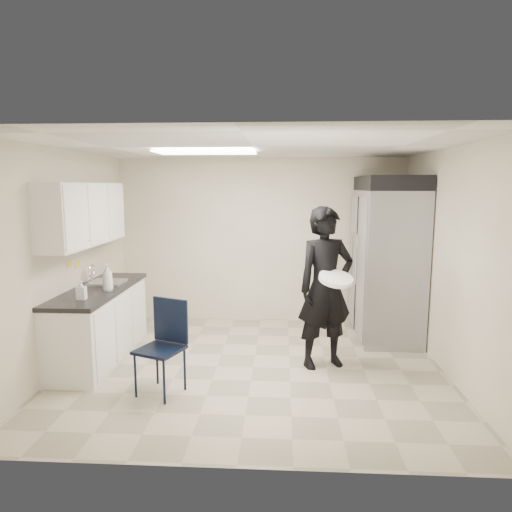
# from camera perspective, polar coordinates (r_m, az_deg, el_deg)

# --- Properties ---
(floor) EXTENTS (4.50, 4.50, 0.00)m
(floor) POSITION_cam_1_polar(r_m,az_deg,el_deg) (5.66, -0.36, -13.71)
(floor) COLOR #B0A28A
(floor) RESTS_ON ground
(ceiling) EXTENTS (4.50, 4.50, 0.00)m
(ceiling) POSITION_cam_1_polar(r_m,az_deg,el_deg) (5.25, -0.39, 13.51)
(ceiling) COLOR white
(ceiling) RESTS_ON back_wall
(back_wall) EXTENTS (4.50, 0.00, 4.50)m
(back_wall) POSITION_cam_1_polar(r_m,az_deg,el_deg) (7.28, 0.65, 1.96)
(back_wall) COLOR beige
(back_wall) RESTS_ON floor
(left_wall) EXTENTS (0.00, 4.00, 4.00)m
(left_wall) POSITION_cam_1_polar(r_m,az_deg,el_deg) (5.89, -22.77, -0.37)
(left_wall) COLOR beige
(left_wall) RESTS_ON floor
(right_wall) EXTENTS (0.00, 4.00, 4.00)m
(right_wall) POSITION_cam_1_polar(r_m,az_deg,el_deg) (5.63, 23.14, -0.79)
(right_wall) COLOR beige
(right_wall) RESTS_ON floor
(ceiling_panel) EXTENTS (1.20, 0.60, 0.02)m
(ceiling_panel) POSITION_cam_1_polar(r_m,az_deg,el_deg) (5.71, -6.29, 12.78)
(ceiling_panel) COLOR white
(ceiling_panel) RESTS_ON ceiling
(lower_counter) EXTENTS (0.60, 1.90, 0.86)m
(lower_counter) POSITION_cam_1_polar(r_m,az_deg,el_deg) (6.14, -18.92, -8.15)
(lower_counter) COLOR silver
(lower_counter) RESTS_ON floor
(countertop) EXTENTS (0.64, 1.95, 0.05)m
(countertop) POSITION_cam_1_polar(r_m,az_deg,el_deg) (6.02, -19.13, -4.00)
(countertop) COLOR black
(countertop) RESTS_ON lower_counter
(sink) EXTENTS (0.42, 0.40, 0.14)m
(sink) POSITION_cam_1_polar(r_m,az_deg,el_deg) (6.25, -18.09, -3.64)
(sink) COLOR gray
(sink) RESTS_ON countertop
(faucet) EXTENTS (0.02, 0.02, 0.24)m
(faucet) POSITION_cam_1_polar(r_m,az_deg,el_deg) (6.29, -19.85, -2.25)
(faucet) COLOR silver
(faucet) RESTS_ON countertop
(upper_cabinets) EXTENTS (0.35, 1.80, 0.75)m
(upper_cabinets) POSITION_cam_1_polar(r_m,az_deg,el_deg) (5.94, -20.71, 4.92)
(upper_cabinets) COLOR silver
(upper_cabinets) RESTS_ON left_wall
(towel_dispenser) EXTENTS (0.22, 0.30, 0.35)m
(towel_dispenser) POSITION_cam_1_polar(r_m,az_deg,el_deg) (7.04, -17.32, 3.94)
(towel_dispenser) COLOR black
(towel_dispenser) RESTS_ON left_wall
(notice_sticker_left) EXTENTS (0.00, 0.12, 0.07)m
(notice_sticker_left) POSITION_cam_1_polar(r_m,az_deg,el_deg) (5.99, -22.26, -0.97)
(notice_sticker_left) COLOR yellow
(notice_sticker_left) RESTS_ON left_wall
(notice_sticker_right) EXTENTS (0.00, 0.12, 0.07)m
(notice_sticker_right) POSITION_cam_1_polar(r_m,az_deg,el_deg) (6.18, -21.44, -1.03)
(notice_sticker_right) COLOR yellow
(notice_sticker_right) RESTS_ON left_wall
(commercial_fridge) EXTENTS (0.80, 1.35, 2.10)m
(commercial_fridge) POSITION_cam_1_polar(r_m,az_deg,el_deg) (6.76, 16.04, -1.07)
(commercial_fridge) COLOR gray
(commercial_fridge) RESTS_ON floor
(fridge_compressor) EXTENTS (0.80, 1.35, 0.20)m
(fridge_compressor) POSITION_cam_1_polar(r_m,az_deg,el_deg) (6.67, 16.46, 8.72)
(fridge_compressor) COLOR black
(fridge_compressor) RESTS_ON commercial_fridge
(folding_chair) EXTENTS (0.55, 0.55, 0.96)m
(folding_chair) POSITION_cam_1_polar(r_m,az_deg,el_deg) (4.94, -11.95, -11.41)
(folding_chair) COLOR black
(folding_chair) RESTS_ON floor
(man_tuxedo) EXTENTS (0.83, 0.70, 1.93)m
(man_tuxedo) POSITION_cam_1_polar(r_m,az_deg,el_deg) (5.49, 8.68, -3.96)
(man_tuxedo) COLOR black
(man_tuxedo) RESTS_ON floor
(bucket_lid) EXTENTS (0.51, 0.51, 0.05)m
(bucket_lid) POSITION_cam_1_polar(r_m,az_deg,el_deg) (5.24, 9.96, -2.81)
(bucket_lid) COLOR silver
(bucket_lid) RESTS_ON man_tuxedo
(soap_bottle_a) EXTENTS (0.15, 0.15, 0.33)m
(soap_bottle_a) POSITION_cam_1_polar(r_m,az_deg,el_deg) (5.78, -18.08, -2.55)
(soap_bottle_a) COLOR white
(soap_bottle_a) RESTS_ON countertop
(soap_bottle_b) EXTENTS (0.10, 0.11, 0.22)m
(soap_bottle_b) POSITION_cam_1_polar(r_m,az_deg,el_deg) (5.45, -21.00, -3.98)
(soap_bottle_b) COLOR #B8B7C5
(soap_bottle_b) RESTS_ON countertop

